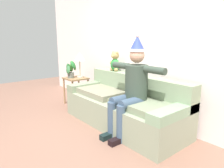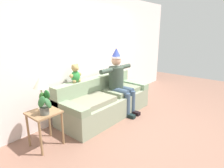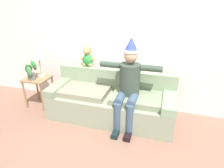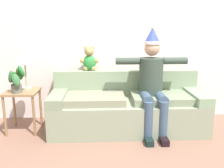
{
  "view_description": "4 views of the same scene",
  "coord_description": "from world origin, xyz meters",
  "px_view_note": "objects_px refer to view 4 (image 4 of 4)",
  "views": [
    {
      "loc": [
        2.43,
        -1.26,
        1.45
      ],
      "look_at": [
        -0.07,
        0.81,
        0.73
      ],
      "focal_mm": 32.87,
      "sensor_mm": 36.0,
      "label": 1
    },
    {
      "loc": [
        -2.97,
        -1.66,
        1.88
      ],
      "look_at": [
        -0.0,
        0.8,
        0.77
      ],
      "focal_mm": 30.28,
      "sensor_mm": 36.0,
      "label": 2
    },
    {
      "loc": [
        0.88,
        -1.91,
        2.02
      ],
      "look_at": [
        0.04,
        0.9,
        0.7
      ],
      "focal_mm": 30.36,
      "sensor_mm": 36.0,
      "label": 3
    },
    {
      "loc": [
        -0.38,
        -2.42,
        1.49
      ],
      "look_at": [
        -0.24,
        0.83,
        0.73
      ],
      "focal_mm": 38.58,
      "sensor_mm": 36.0,
      "label": 4
    }
  ],
  "objects_px": {
    "person_seated": "(152,80)",
    "side_table": "(22,98)",
    "couch": "(127,106)",
    "teddy_bear": "(89,59)",
    "table_lamp": "(25,59)",
    "potted_plant": "(16,80)"
  },
  "relations": [
    {
      "from": "couch",
      "to": "table_lamp",
      "type": "relative_size",
      "value": 4.01
    },
    {
      "from": "person_seated",
      "to": "teddy_bear",
      "type": "height_order",
      "value": "person_seated"
    },
    {
      "from": "side_table",
      "to": "couch",
      "type": "bearing_deg",
      "value": 2.12
    },
    {
      "from": "couch",
      "to": "teddy_bear",
      "type": "xyz_separation_m",
      "value": [
        -0.57,
        0.27,
        0.68
      ]
    },
    {
      "from": "couch",
      "to": "side_table",
      "type": "relative_size",
      "value": 3.66
    },
    {
      "from": "couch",
      "to": "person_seated",
      "type": "bearing_deg",
      "value": -26.36
    },
    {
      "from": "couch",
      "to": "potted_plant",
      "type": "relative_size",
      "value": 5.52
    },
    {
      "from": "potted_plant",
      "to": "side_table",
      "type": "bearing_deg",
      "value": 73.43
    },
    {
      "from": "person_seated",
      "to": "couch",
      "type": "bearing_deg",
      "value": 153.64
    },
    {
      "from": "couch",
      "to": "potted_plant",
      "type": "xyz_separation_m",
      "value": [
        -1.55,
        -0.15,
        0.46
      ]
    },
    {
      "from": "teddy_bear",
      "to": "potted_plant",
      "type": "height_order",
      "value": "teddy_bear"
    },
    {
      "from": "table_lamp",
      "to": "side_table",
      "type": "bearing_deg",
      "value": -118.08
    },
    {
      "from": "person_seated",
      "to": "side_table",
      "type": "height_order",
      "value": "person_seated"
    },
    {
      "from": "side_table",
      "to": "potted_plant",
      "type": "bearing_deg",
      "value": -106.57
    },
    {
      "from": "couch",
      "to": "teddy_bear",
      "type": "height_order",
      "value": "teddy_bear"
    },
    {
      "from": "person_seated",
      "to": "side_table",
      "type": "distance_m",
      "value": 1.88
    },
    {
      "from": "table_lamp",
      "to": "potted_plant",
      "type": "height_order",
      "value": "table_lamp"
    },
    {
      "from": "teddy_bear",
      "to": "table_lamp",
      "type": "relative_size",
      "value": 0.69
    },
    {
      "from": "couch",
      "to": "teddy_bear",
      "type": "bearing_deg",
      "value": 154.2
    },
    {
      "from": "side_table",
      "to": "potted_plant",
      "type": "relative_size",
      "value": 1.51
    },
    {
      "from": "person_seated",
      "to": "potted_plant",
      "type": "bearing_deg",
      "value": 179.61
    },
    {
      "from": "potted_plant",
      "to": "table_lamp",
      "type": "bearing_deg",
      "value": 67.64
    }
  ]
}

